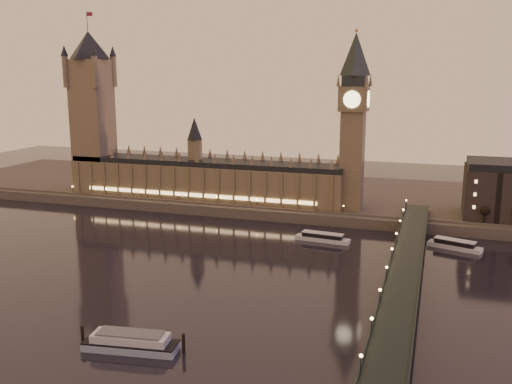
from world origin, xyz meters
TOP-DOWN VIEW (x-y plane):
  - ground at (0.00, 0.00)m, footprint 700.00×700.00m
  - far_embankment at (30.00, 165.00)m, footprint 560.00×130.00m
  - palace_of_westminster at (-40.12, 120.99)m, footprint 180.00×26.62m
  - victoria_tower at (-120.00, 121.00)m, footprint 31.68×31.68m
  - big_ben at (53.99, 120.99)m, footprint 17.68×17.68m
  - westminster_bridge at (91.61, 0.00)m, footprint 13.20×260.00m
  - bare_tree_0 at (127.64, 109.00)m, footprint 5.36×5.36m
  - cruise_boat_a at (47.47, 70.73)m, footprint 28.92×8.97m
  - cruise_boat_b at (112.54, 78.01)m, footprint 26.75×14.32m
  - moored_barge at (13.00, -64.27)m, footprint 34.62×12.48m

SIDE VIEW (x-z plane):
  - ground at x=0.00m, z-range 0.00..0.00m
  - cruise_boat_a at x=47.47m, z-range -0.27..4.28m
  - cruise_boat_b at x=112.54m, z-range -0.29..4.52m
  - moored_barge at x=13.00m, z-range -0.50..5.90m
  - far_embankment at x=30.00m, z-range 0.00..6.00m
  - westminster_bridge at x=91.61m, z-range -2.13..13.17m
  - bare_tree_0 at x=127.64m, z-range 8.66..19.55m
  - palace_of_westminster at x=-40.12m, z-range -4.29..47.71m
  - big_ben at x=53.99m, z-range 11.95..115.95m
  - victoria_tower at x=-120.00m, z-range 6.79..124.79m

